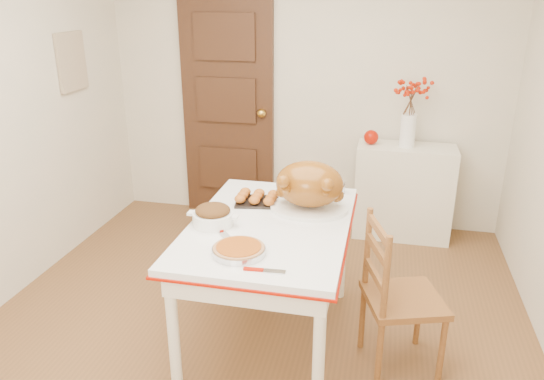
% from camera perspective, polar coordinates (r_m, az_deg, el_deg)
% --- Properties ---
extents(floor, '(3.50, 4.00, 0.00)m').
position_cam_1_polar(floor, '(3.30, -2.82, -16.61)').
color(floor, brown).
rests_on(floor, ground).
extents(wall_back, '(3.50, 0.00, 2.50)m').
position_cam_1_polar(wall_back, '(4.64, 3.60, 11.47)').
color(wall_back, beige).
rests_on(wall_back, ground).
extents(door_back, '(0.85, 0.06, 2.06)m').
position_cam_1_polar(door_back, '(4.81, -4.89, 9.11)').
color(door_back, '#3C2010').
rests_on(door_back, ground).
extents(photo_board, '(0.03, 0.35, 0.45)m').
position_cam_1_polar(photo_board, '(4.48, -21.19, 13.05)').
color(photo_board, beige).
rests_on(photo_board, ground).
extents(sideboard, '(0.81, 0.36, 0.81)m').
position_cam_1_polar(sideboard, '(4.59, 14.23, -0.20)').
color(sideboard, silver).
rests_on(sideboard, floor).
extents(kitchen_table, '(0.90, 1.32, 0.79)m').
position_cam_1_polar(kitchen_table, '(3.12, -0.21, -10.21)').
color(kitchen_table, white).
rests_on(kitchen_table, floor).
extents(chair_oak, '(0.51, 0.51, 0.91)m').
position_cam_1_polar(chair_oak, '(2.99, 14.33, -11.21)').
color(chair_oak, brown).
rests_on(chair_oak, floor).
extents(berry_vase, '(0.29, 0.29, 0.56)m').
position_cam_1_polar(berry_vase, '(4.40, 14.89, 8.18)').
color(berry_vase, white).
rests_on(berry_vase, sideboard).
extents(apple, '(0.12, 0.12, 0.12)m').
position_cam_1_polar(apple, '(4.45, 10.85, 5.73)').
color(apple, '#A10E00').
rests_on(apple, sideboard).
extents(turkey_platter, '(0.56, 0.50, 0.30)m').
position_cam_1_polar(turkey_platter, '(3.06, 4.14, 0.36)').
color(turkey_platter, '#8C4B13').
rests_on(turkey_platter, kitchen_table).
extents(pumpkin_pie, '(0.29, 0.29, 0.06)m').
position_cam_1_polar(pumpkin_pie, '(2.60, -3.68, -6.47)').
color(pumpkin_pie, '#964310').
rests_on(pumpkin_pie, kitchen_table).
extents(stuffing_dish, '(0.32, 0.27, 0.11)m').
position_cam_1_polar(stuffing_dish, '(2.91, -6.52, -2.78)').
color(stuffing_dish, '#3A250B').
rests_on(stuffing_dish, kitchen_table).
extents(rolls_tray, '(0.29, 0.24, 0.07)m').
position_cam_1_polar(rolls_tray, '(3.20, -1.67, -0.86)').
color(rolls_tray, '#A3531A').
rests_on(rolls_tray, kitchen_table).
extents(pie_server, '(0.20, 0.07, 0.01)m').
position_cam_1_polar(pie_server, '(2.45, -0.85, -8.82)').
color(pie_server, silver).
rests_on(pie_server, kitchen_table).
extents(carving_knife, '(0.21, 0.25, 0.01)m').
position_cam_1_polar(carving_knife, '(2.80, -5.28, -4.87)').
color(carving_knife, silver).
rests_on(carving_knife, kitchen_table).
extents(drinking_glass, '(0.08, 0.08, 0.11)m').
position_cam_1_polar(drinking_glass, '(3.39, 2.47, 0.81)').
color(drinking_glass, white).
rests_on(drinking_glass, kitchen_table).
extents(shaker_pair, '(0.09, 0.04, 0.09)m').
position_cam_1_polar(shaker_pair, '(3.38, 7.27, 0.37)').
color(shaker_pair, white).
rests_on(shaker_pair, kitchen_table).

